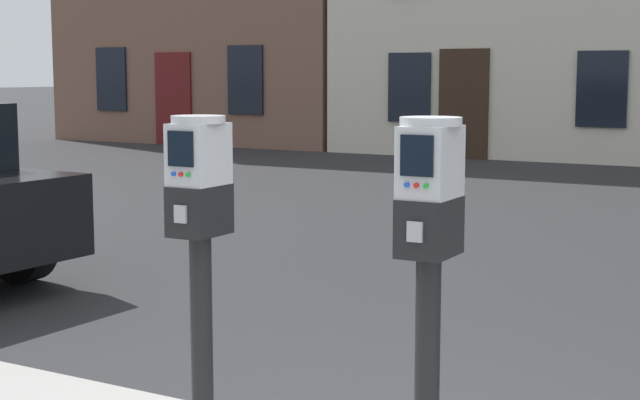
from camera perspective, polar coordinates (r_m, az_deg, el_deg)
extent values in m
cylinder|color=black|center=(4.05, -6.92, -8.14)|extent=(0.09, 0.09, 0.87)
cube|color=black|center=(3.94, -7.04, -0.59)|extent=(0.17, 0.24, 0.20)
cube|color=#A5A8AD|center=(3.84, -8.15, -0.82)|extent=(0.06, 0.01, 0.07)
cube|color=#B7BABF|center=(3.91, -7.09, 2.67)|extent=(0.17, 0.23, 0.25)
cube|color=black|center=(3.81, -8.15, 2.98)|extent=(0.12, 0.01, 0.14)
cylinder|color=blue|center=(3.84, -8.56, 1.52)|extent=(0.02, 0.01, 0.02)
cylinder|color=red|center=(3.82, -8.14, 1.50)|extent=(0.02, 0.01, 0.02)
cylinder|color=green|center=(3.80, -7.72, 1.47)|extent=(0.02, 0.01, 0.02)
cylinder|color=#B7BABF|center=(3.90, -7.13, 4.69)|extent=(0.22, 0.22, 0.03)
cylinder|color=black|center=(3.56, 6.27, -10.25)|extent=(0.09, 0.09, 0.88)
cube|color=black|center=(3.43, 6.40, -1.56)|extent=(0.17, 0.24, 0.20)
cube|color=#A5A8AD|center=(3.32, 5.56, -1.86)|extent=(0.06, 0.01, 0.07)
cube|color=#B7BABF|center=(3.40, 6.46, 2.23)|extent=(0.17, 0.23, 0.25)
cube|color=black|center=(3.29, 5.67, 2.59)|extent=(0.12, 0.01, 0.14)
cylinder|color=blue|center=(3.31, 5.08, 0.89)|extent=(0.02, 0.01, 0.02)
cylinder|color=red|center=(3.30, 5.63, 0.85)|extent=(0.02, 0.01, 0.02)
cylinder|color=green|center=(3.29, 6.19, 0.82)|extent=(0.02, 0.01, 0.02)
cylinder|color=#B7BABF|center=(3.39, 6.49, 4.59)|extent=(0.22, 0.22, 0.03)
cylinder|color=black|center=(8.12, -17.05, -2.36)|extent=(0.65, 0.24, 0.64)
cube|color=black|center=(23.74, -12.08, 6.91)|extent=(0.90, 0.06, 1.49)
cube|color=black|center=(21.37, -4.38, 7.01)|extent=(0.90, 0.06, 1.49)
cube|color=#591414|center=(22.56, -8.55, 5.86)|extent=(1.00, 0.07, 2.10)
cube|color=black|center=(19.42, 5.24, 6.56)|extent=(0.90, 0.06, 1.36)
cube|color=black|center=(18.16, 16.13, 6.24)|extent=(0.90, 0.06, 1.36)
cube|color=black|center=(18.98, 8.37, 5.57)|extent=(1.00, 0.07, 2.10)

